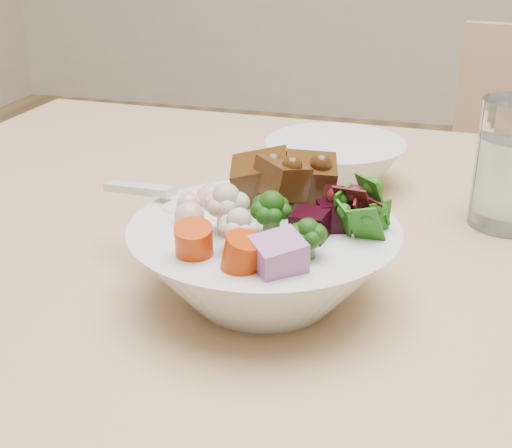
% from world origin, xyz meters
% --- Properties ---
extents(food_bowl, '(0.21, 0.21, 0.11)m').
position_xyz_m(food_bowl, '(-0.18, -0.17, 0.76)').
color(food_bowl, silver).
rests_on(food_bowl, dining_table).
extents(soup_spoon, '(0.11, 0.06, 0.02)m').
position_xyz_m(soup_spoon, '(-0.27, -0.15, 0.78)').
color(soup_spoon, silver).
rests_on(soup_spoon, food_bowl).
extents(side_bowl, '(0.16, 0.16, 0.05)m').
position_xyz_m(side_bowl, '(-0.18, 0.10, 0.75)').
color(side_bowl, silver).
rests_on(side_bowl, dining_table).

